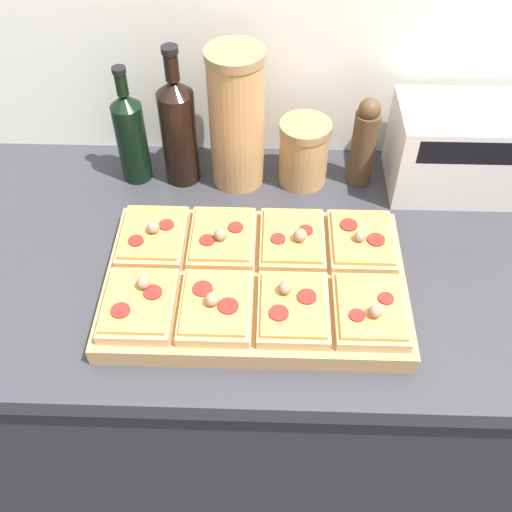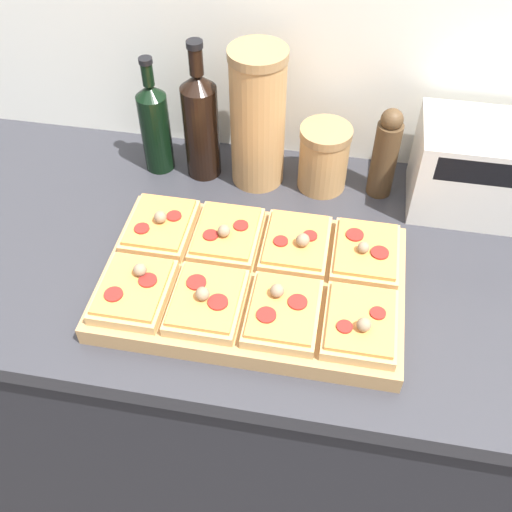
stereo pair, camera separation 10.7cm
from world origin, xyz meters
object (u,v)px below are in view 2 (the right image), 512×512
olive_oil_bottle (155,126)px  grain_jar_tall (258,119)px  pepper_mill (385,154)px  grain_jar_short (324,158)px  cutting_board (253,283)px  wine_bottle (201,123)px  toaster_oven (486,169)px

olive_oil_bottle → grain_jar_tall: bearing=0.0°
pepper_mill → grain_jar_short: bearing=180.0°
olive_oil_bottle → cutting_board: bearing=-49.6°
cutting_board → wine_bottle: bearing=118.0°
wine_bottle → pepper_mill: 0.38m
grain_jar_tall → grain_jar_short: 0.16m
cutting_board → grain_jar_short: 0.33m
olive_oil_bottle → grain_jar_short: olive_oil_bottle is taller
olive_oil_bottle → pepper_mill: olive_oil_bottle is taller
pepper_mill → toaster_oven: bearing=-1.7°
olive_oil_bottle → toaster_oven: bearing=-0.5°
grain_jar_tall → olive_oil_bottle: bearing=-180.0°
grain_jar_short → toaster_oven: size_ratio=0.47×
olive_oil_bottle → wine_bottle: bearing=0.0°
wine_bottle → cutting_board: bearing=-62.0°
pepper_mill → toaster_oven: (0.20, -0.01, -0.01)m
cutting_board → pepper_mill: pepper_mill is taller
grain_jar_short → toaster_oven: bearing=-1.1°
toaster_oven → olive_oil_bottle: bearing=179.5°
pepper_mill → toaster_oven: size_ratio=0.67×
olive_oil_bottle → wine_bottle: 0.10m
wine_bottle → grain_jar_short: (0.26, 0.00, -0.05)m
pepper_mill → toaster_oven: pepper_mill is taller
olive_oil_bottle → pepper_mill: (0.48, 0.00, -0.01)m
cutting_board → olive_oil_bottle: size_ratio=2.05×
cutting_board → wine_bottle: wine_bottle is taller
toaster_oven → pepper_mill: bearing=178.3°
cutting_board → wine_bottle: (-0.17, 0.31, 0.11)m
cutting_board → grain_jar_tall: (-0.05, 0.31, 0.13)m
cutting_board → olive_oil_bottle: olive_oil_bottle is taller
grain_jar_short → wine_bottle: bearing=180.0°
wine_bottle → toaster_oven: (0.58, -0.01, -0.03)m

